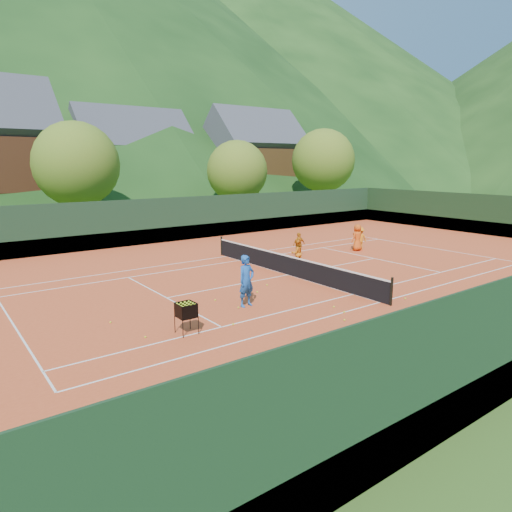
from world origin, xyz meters
TOP-DOWN VIEW (x-y plane):
  - ground at (0.00, 0.00)m, footprint 400.00×400.00m
  - clay_court at (0.00, 0.00)m, footprint 40.00×24.00m
  - mountain_far_right at (90.00, 150.00)m, footprint 260.00×260.00m
  - coach at (-4.43, -2.76)m, footprint 0.77×0.56m
  - student_a at (1.60, 1.19)m, footprint 0.75×0.63m
  - student_b at (3.36, 2.98)m, footprint 0.84×0.40m
  - student_c at (7.41, 2.17)m, footprint 0.81×0.54m
  - student_d at (7.79, 2.27)m, footprint 1.00×0.69m
  - tennis_ball_0 at (-6.97, -2.65)m, footprint 0.07×0.07m
  - tennis_ball_1 at (1.48, -7.02)m, footprint 0.07×0.07m
  - tennis_ball_2 at (-0.35, -7.71)m, footprint 0.07×0.07m
  - tennis_ball_3 at (-8.81, -3.52)m, footprint 0.07×0.07m
  - tennis_ball_4 at (-1.32, -9.30)m, footprint 0.07×0.07m
  - tennis_ball_5 at (-9.22, -1.56)m, footprint 0.07×0.07m
  - tennis_ball_6 at (2.36, -8.95)m, footprint 0.07×0.07m
  - tennis_ball_7 at (-0.53, -8.53)m, footprint 0.07×0.07m
  - tennis_ball_8 at (-2.08, -5.54)m, footprint 0.07×0.07m
  - tennis_ball_9 at (2.27, -6.94)m, footprint 0.07×0.07m
  - tennis_ball_10 at (-3.05, -1.59)m, footprint 0.07×0.07m
  - tennis_ball_11 at (0.20, -6.94)m, footprint 0.07×0.07m
  - tennis_ball_12 at (-1.93, -4.88)m, footprint 0.07×0.07m
  - tennis_ball_13 at (-2.69, -6.12)m, footprint 0.07×0.07m
  - tennis_ball_14 at (-2.37, -8.74)m, footprint 0.07×0.07m
  - tennis_ball_15 at (-5.04, -1.51)m, footprint 0.07×0.07m
  - tennis_ball_16 at (-7.05, -2.48)m, footprint 0.07×0.07m
  - tennis_ball_17 at (1.79, -7.46)m, footprint 0.07×0.07m
  - tennis_ball_18 at (1.13, -5.82)m, footprint 0.07×0.07m
  - tennis_ball_19 at (1.70, -2.84)m, footprint 0.07×0.07m
  - tennis_ball_20 at (-6.00, -4.20)m, footprint 0.07×0.07m
  - tennis_ball_21 at (-4.84, -2.82)m, footprint 0.07×0.07m
  - tennis_ball_22 at (1.23, -7.88)m, footprint 0.07×0.07m
  - tennis_ball_23 at (-2.04, -0.96)m, footprint 0.07×0.07m
  - court_lines at (0.00, 0.00)m, footprint 23.83×11.03m
  - tennis_net at (0.00, 0.00)m, footprint 0.10×12.07m
  - perimeter_fence at (0.00, 0.00)m, footprint 40.40×24.24m
  - ball_hopper at (-7.58, -3.92)m, footprint 0.57×0.57m
  - chalet_mid at (6.00, 34.00)m, footprint 12.65×8.82m
  - chalet_right at (20.00, 30.00)m, footprint 11.50×8.82m
  - tree_b at (-4.00, 20.00)m, footprint 6.40×6.40m
  - tree_c at (10.00, 19.00)m, footprint 5.60×5.60m
  - tree_d at (22.00, 20.00)m, footprint 6.80×6.80m

SIDE VIEW (x-z plane):
  - ground at x=0.00m, z-range 0.00..0.00m
  - clay_court at x=0.00m, z-range 0.00..0.02m
  - court_lines at x=0.00m, z-range 0.02..0.03m
  - tennis_ball_0 at x=-6.97m, z-range 0.02..0.09m
  - tennis_ball_1 at x=1.48m, z-range 0.02..0.09m
  - tennis_ball_2 at x=-0.35m, z-range 0.02..0.09m
  - tennis_ball_3 at x=-8.81m, z-range 0.02..0.09m
  - tennis_ball_4 at x=-1.32m, z-range 0.02..0.09m
  - tennis_ball_5 at x=-9.22m, z-range 0.02..0.09m
  - tennis_ball_6 at x=2.36m, z-range 0.02..0.09m
  - tennis_ball_7 at x=-0.53m, z-range 0.02..0.09m
  - tennis_ball_8 at x=-2.08m, z-range 0.02..0.09m
  - tennis_ball_9 at x=2.27m, z-range 0.02..0.09m
  - tennis_ball_10 at x=-3.05m, z-range 0.02..0.09m
  - tennis_ball_11 at x=0.20m, z-range 0.02..0.09m
  - tennis_ball_12 at x=-1.93m, z-range 0.02..0.09m
  - tennis_ball_13 at x=-2.69m, z-range 0.02..0.09m
  - tennis_ball_14 at x=-2.37m, z-range 0.02..0.09m
  - tennis_ball_15 at x=-5.04m, z-range 0.02..0.09m
  - tennis_ball_16 at x=-7.05m, z-range 0.02..0.09m
  - tennis_ball_17 at x=1.79m, z-range 0.02..0.09m
  - tennis_ball_18 at x=1.13m, z-range 0.02..0.09m
  - tennis_ball_19 at x=1.70m, z-range 0.02..0.09m
  - tennis_ball_20 at x=-6.00m, z-range 0.02..0.09m
  - tennis_ball_21 at x=-4.84m, z-range 0.02..0.09m
  - tennis_ball_22 at x=1.23m, z-range 0.02..0.09m
  - tennis_ball_23 at x=-2.04m, z-range 0.02..0.09m
  - tennis_net at x=0.00m, z-range -0.03..1.07m
  - student_b at x=3.36m, z-range 0.02..1.41m
  - student_a at x=1.60m, z-range 0.02..1.41m
  - student_d at x=7.79m, z-range 0.02..1.43m
  - ball_hopper at x=-7.58m, z-range 0.27..1.27m
  - student_c at x=7.41m, z-range 0.02..1.66m
  - coach at x=-4.43m, z-range 0.02..1.98m
  - perimeter_fence at x=0.00m, z-range -0.23..2.77m
  - tree_c at x=10.00m, z-range 0.87..8.22m
  - chalet_mid at x=6.00m, z-range -0.74..10.72m
  - tree_b at x=-4.00m, z-range 0.99..9.39m
  - chalet_right at x=20.00m, z-range -0.70..11.21m
  - tree_d at x=22.00m, z-range 1.06..9.98m
  - mountain_far_right at x=90.00m, z-range 0.00..95.00m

